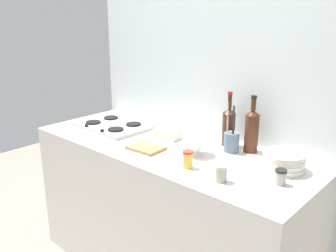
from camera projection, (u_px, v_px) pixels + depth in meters
counter_block at (168, 211)px, 2.33m from camera, size 1.80×0.70×0.90m
backsplash_panel at (207, 85)px, 2.37m from camera, size 1.90×0.06×2.42m
stovetop_hob at (113, 125)px, 2.54m from camera, size 0.49×0.35×0.04m
plate_stack at (284, 161)px, 1.83m from camera, size 0.21×0.21×0.09m
wine_bottle_leftmost at (229, 126)px, 2.16m from camera, size 0.08×0.08×0.33m
wine_bottle_mid_left at (252, 130)px, 2.06m from camera, size 0.08×0.08×0.33m
mixing_bowl at (197, 147)px, 2.03m from camera, size 0.15×0.15×0.08m
butter_dish at (167, 134)px, 2.31m from camera, size 0.17×0.12×0.05m
utensil_crock at (231, 141)px, 2.08m from camera, size 0.09×0.09×0.30m
condiment_jar_front at (221, 173)px, 1.71m from camera, size 0.06×0.06×0.08m
condiment_jar_rear at (188, 159)px, 1.86m from camera, size 0.06×0.06×0.09m
condiment_jar_spare at (281, 177)px, 1.68m from camera, size 0.05×0.05×0.07m
cutting_board at (146, 148)px, 2.13m from camera, size 0.21×0.16×0.02m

